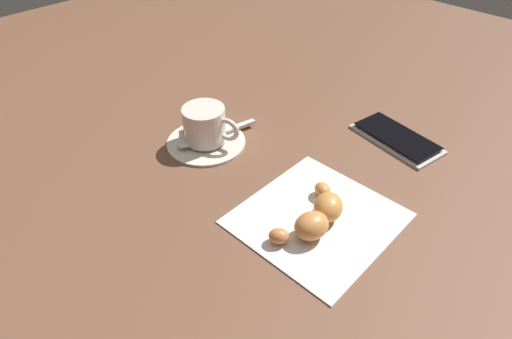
% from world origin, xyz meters
% --- Properties ---
extents(ground_plane, '(1.80, 1.80, 0.00)m').
position_xyz_m(ground_plane, '(0.00, 0.00, 0.00)').
color(ground_plane, brown).
extents(saucer, '(0.12, 0.12, 0.01)m').
position_xyz_m(saucer, '(-0.11, 0.02, 0.00)').
color(saucer, silver).
rests_on(saucer, ground).
extents(espresso_cup, '(0.09, 0.06, 0.05)m').
position_xyz_m(espresso_cup, '(-0.11, 0.02, 0.04)').
color(espresso_cup, silver).
rests_on(espresso_cup, saucer).
extents(teaspoon, '(0.04, 0.14, 0.01)m').
position_xyz_m(teaspoon, '(-0.11, 0.02, 0.01)').
color(teaspoon, silver).
rests_on(teaspoon, saucer).
extents(sugar_packet, '(0.05, 0.06, 0.01)m').
position_xyz_m(sugar_packet, '(-0.14, 0.03, 0.01)').
color(sugar_packet, tan).
rests_on(sugar_packet, saucer).
extents(napkin, '(0.18, 0.19, 0.00)m').
position_xyz_m(napkin, '(0.11, 0.01, 0.00)').
color(napkin, silver).
rests_on(napkin, ground).
extents(croissant, '(0.07, 0.13, 0.03)m').
position_xyz_m(croissant, '(0.12, 0.00, 0.02)').
color(croissant, '#CF7843').
rests_on(croissant, napkin).
extents(cell_phone, '(0.15, 0.09, 0.01)m').
position_xyz_m(cell_phone, '(0.09, 0.23, 0.00)').
color(cell_phone, '#BCBBB7').
rests_on(cell_phone, ground).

